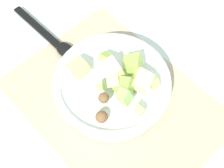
% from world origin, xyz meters
% --- Properties ---
extents(ground_plane, '(2.40, 2.40, 0.00)m').
position_xyz_m(ground_plane, '(0.00, 0.00, 0.00)').
color(ground_plane, silver).
extents(placemat, '(0.45, 0.34, 0.01)m').
position_xyz_m(placemat, '(0.00, 0.00, 0.00)').
color(placemat, tan).
rests_on(placemat, ground_plane).
extents(salad_bowl, '(0.25, 0.25, 0.11)m').
position_xyz_m(salad_bowl, '(0.02, -0.01, 0.04)').
color(salad_bowl, white).
rests_on(salad_bowl, placemat).
extents(serving_spoon, '(0.22, 0.04, 0.01)m').
position_xyz_m(serving_spoon, '(0.22, -0.00, 0.01)').
color(serving_spoon, black).
rests_on(serving_spoon, placemat).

